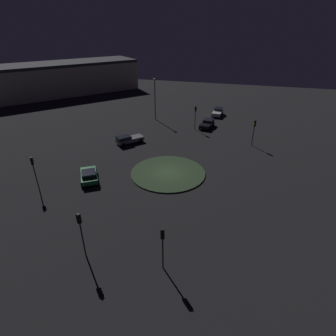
# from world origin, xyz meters

# --- Properties ---
(ground_plane) EXTENTS (118.73, 118.73, 0.00)m
(ground_plane) POSITION_xyz_m (0.00, 0.00, 0.00)
(ground_plane) COLOR black
(roundabout_island) EXTENTS (9.62, 9.62, 0.16)m
(roundabout_island) POSITION_xyz_m (0.00, 0.00, 0.08)
(roundabout_island) COLOR #2D4228
(roundabout_island) RESTS_ON ground_plane
(car_silver) EXTENTS (3.92, 2.18, 1.45)m
(car_silver) POSITION_xyz_m (-26.29, 3.62, 0.75)
(car_silver) COLOR silver
(car_silver) RESTS_ON ground_plane
(car_grey) EXTENTS (4.36, 4.18, 1.36)m
(car_grey) POSITION_xyz_m (-7.82, -8.65, 0.72)
(car_grey) COLOR slate
(car_grey) RESTS_ON ground_plane
(car_black) EXTENTS (4.10, 2.54, 1.32)m
(car_black) POSITION_xyz_m (-18.58, 2.49, 0.71)
(car_black) COLOR black
(car_black) RESTS_ON ground_plane
(car_green) EXTENTS (4.27, 3.66, 1.38)m
(car_green) POSITION_xyz_m (4.28, -8.89, 0.73)
(car_green) COLOR #1E7238
(car_green) RESTS_ON ground_plane
(traffic_light_east) EXTENTS (0.38, 0.34, 4.00)m
(traffic_light_east) POSITION_xyz_m (14.94, 3.58, 2.85)
(traffic_light_east) COLOR #2D2D2D
(traffic_light_east) RESTS_ON ground_plane
(traffic_light_northwest) EXTENTS (0.39, 0.38, 4.10)m
(traffic_light_northwest) POSITION_xyz_m (-12.03, 10.45, 2.92)
(traffic_light_northwest) COLOR #2D2D2D
(traffic_light_northwest) RESTS_ON ground_plane
(traffic_light_southeast) EXTENTS (0.37, 0.40, 4.30)m
(traffic_light_southeast) POSITION_xyz_m (7.80, -13.40, 3.06)
(traffic_light_southeast) COLOR #2D2D2D
(traffic_light_southeast) RESTS_ON ground_plane
(traffic_light_east_near) EXTENTS (0.38, 0.34, 4.40)m
(traffic_light_east_near) POSITION_xyz_m (15.40, -3.02, 3.12)
(traffic_light_east_near) COLOR #2D2D2D
(traffic_light_east_near) RESTS_ON ground_plane
(traffic_light_west) EXTENTS (0.36, 0.31, 4.26)m
(traffic_light_west) POSITION_xyz_m (-16.72, 0.52, 3.03)
(traffic_light_west) COLOR #2D2D2D
(traffic_light_west) RESTS_ON ground_plane
(streetlamp_west) EXTENTS (0.55, 0.55, 7.95)m
(streetlamp_west) POSITION_xyz_m (-20.46, -8.08, 5.34)
(streetlamp_west) COLOR #4C4C51
(streetlamp_west) RESTS_ON ground_plane
(store_building) EXTENTS (34.20, 32.15, 7.92)m
(store_building) POSITION_xyz_m (-36.27, -37.32, 3.96)
(store_building) COLOR #B7B299
(store_building) RESTS_ON ground_plane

